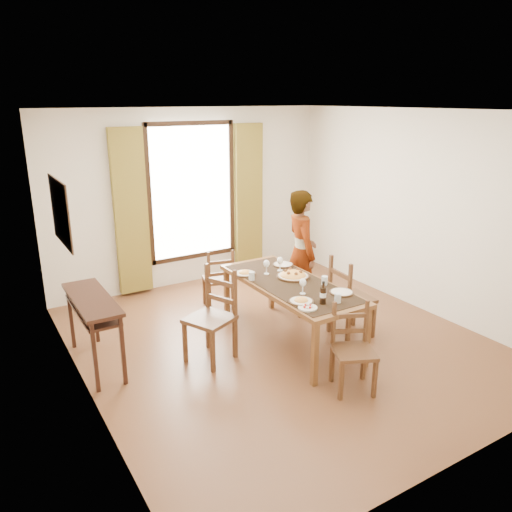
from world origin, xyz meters
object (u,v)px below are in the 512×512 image
dining_table (290,288)px  pasta_platter (293,273)px  man (301,253)px  console_table (92,307)px

dining_table → pasta_platter: size_ratio=5.02×
dining_table → pasta_platter: 0.21m
man → pasta_platter: size_ratio=4.24×
dining_table → man: bearing=45.5°
dining_table → man: (0.62, 0.63, 0.16)m
console_table → man: bearing=-0.1°
dining_table → man: 0.90m
pasta_platter → console_table: bearing=167.3°
console_table → pasta_platter: bearing=-12.7°
dining_table → pasta_platter: pasta_platter is taller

